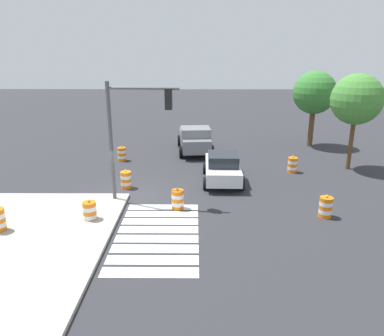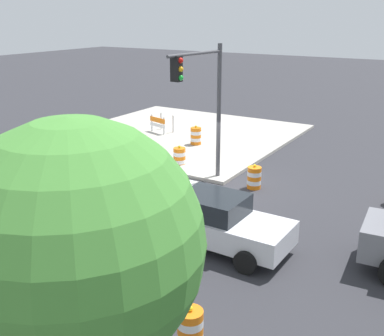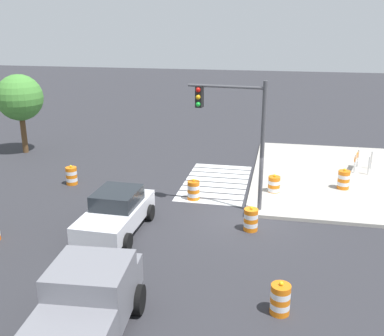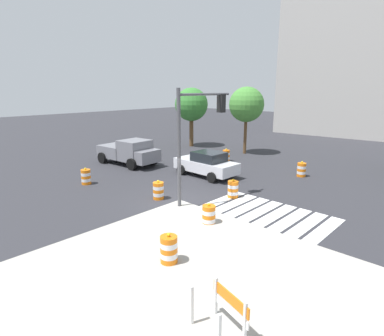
{
  "view_description": "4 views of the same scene",
  "coord_description": "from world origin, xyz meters",
  "px_view_note": "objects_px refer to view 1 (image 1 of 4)",
  "views": [
    {
      "loc": [
        16.73,
        3.25,
        6.71
      ],
      "look_at": [
        0.96,
        3.13,
        1.79
      ],
      "focal_mm": 33.77,
      "sensor_mm": 36.0,
      "label": 1
    },
    {
      "loc": [
        -8.38,
        16.22,
        6.81
      ],
      "look_at": [
        0.9,
        1.03,
        0.89
      ],
      "focal_mm": 44.03,
      "sensor_mm": 36.0,
      "label": 2
    },
    {
      "loc": [
        -17.53,
        -1.33,
        7.88
      ],
      "look_at": [
        1.82,
        2.61,
        1.43
      ],
      "focal_mm": 42.14,
      "sensor_mm": 36.0,
      "label": 3
    },
    {
      "loc": [
        10.93,
        -10.74,
        5.65
      ],
      "look_at": [
        -0.28,
        1.22,
        1.54
      ],
      "focal_mm": 29.97,
      "sensor_mm": 36.0,
      "label": 4
    }
  ],
  "objects_px": {
    "pickup_truck": "(195,139)",
    "traffic_barrel_lane_center": "(326,207)",
    "traffic_barrel_median_far": "(90,212)",
    "traffic_barrel_far_curb": "(178,200)",
    "sports_car": "(223,167)",
    "traffic_barrel_median_near": "(126,180)",
    "street_tree_streetside_mid": "(315,93)",
    "street_tree_streetside_far": "(357,100)",
    "traffic_light_pole": "(134,121)",
    "traffic_barrel_near_corner": "(122,154)",
    "traffic_barrel_crosswalk_end": "(292,165)"
  },
  "relations": [
    {
      "from": "traffic_barrel_far_curb",
      "to": "traffic_barrel_lane_center",
      "type": "relative_size",
      "value": 1.0
    },
    {
      "from": "traffic_barrel_far_curb",
      "to": "traffic_barrel_median_near",
      "type": "bearing_deg",
      "value": -133.52
    },
    {
      "from": "traffic_barrel_median_far",
      "to": "traffic_barrel_lane_center",
      "type": "height_order",
      "value": "same"
    },
    {
      "from": "traffic_barrel_median_far",
      "to": "traffic_light_pole",
      "type": "bearing_deg",
      "value": 142.6
    },
    {
      "from": "street_tree_streetside_mid",
      "to": "traffic_light_pole",
      "type": "bearing_deg",
      "value": -45.73
    },
    {
      "from": "traffic_barrel_near_corner",
      "to": "traffic_barrel_lane_center",
      "type": "bearing_deg",
      "value": 50.43
    },
    {
      "from": "traffic_barrel_near_corner",
      "to": "pickup_truck",
      "type": "bearing_deg",
      "value": 114.41
    },
    {
      "from": "traffic_barrel_median_near",
      "to": "traffic_barrel_median_far",
      "type": "distance_m",
      "value": 4.17
    },
    {
      "from": "traffic_barrel_median_far",
      "to": "traffic_light_pole",
      "type": "height_order",
      "value": "traffic_light_pole"
    },
    {
      "from": "traffic_barrel_near_corner",
      "to": "street_tree_streetside_mid",
      "type": "relative_size",
      "value": 0.18
    },
    {
      "from": "sports_car",
      "to": "street_tree_streetside_mid",
      "type": "bearing_deg",
      "value": 138.41
    },
    {
      "from": "street_tree_streetside_mid",
      "to": "street_tree_streetside_far",
      "type": "height_order",
      "value": "street_tree_streetside_far"
    },
    {
      "from": "street_tree_streetside_far",
      "to": "traffic_barrel_lane_center",
      "type": "bearing_deg",
      "value": -28.58
    },
    {
      "from": "traffic_barrel_lane_center",
      "to": "street_tree_streetside_mid",
      "type": "distance_m",
      "value": 13.82
    },
    {
      "from": "traffic_barrel_crosswalk_end",
      "to": "traffic_barrel_lane_center",
      "type": "bearing_deg",
      "value": -1.75
    },
    {
      "from": "traffic_barrel_near_corner",
      "to": "traffic_barrel_crosswalk_end",
      "type": "xyz_separation_m",
      "value": [
        2.39,
        10.71,
        0.0
      ]
    },
    {
      "from": "traffic_light_pole",
      "to": "street_tree_streetside_far",
      "type": "relative_size",
      "value": 0.96
    },
    {
      "from": "traffic_barrel_lane_center",
      "to": "sports_car",
      "type": "bearing_deg",
      "value": -138.18
    },
    {
      "from": "street_tree_streetside_mid",
      "to": "street_tree_streetside_far",
      "type": "xyz_separation_m",
      "value": [
        5.93,
        0.57,
        0.2
      ]
    },
    {
      "from": "sports_car",
      "to": "street_tree_streetside_mid",
      "type": "relative_size",
      "value": 0.76
    },
    {
      "from": "pickup_truck",
      "to": "street_tree_streetside_mid",
      "type": "bearing_deg",
      "value": 102.94
    },
    {
      "from": "traffic_barrel_crosswalk_end",
      "to": "traffic_barrel_median_far",
      "type": "bearing_deg",
      "value": -56.09
    },
    {
      "from": "traffic_barrel_near_corner",
      "to": "street_tree_streetside_far",
      "type": "xyz_separation_m",
      "value": [
        1.68,
        14.33,
        3.79
      ]
    },
    {
      "from": "sports_car",
      "to": "traffic_barrel_median_far",
      "type": "xyz_separation_m",
      "value": [
        5.22,
        -5.93,
        -0.36
      ]
    },
    {
      "from": "traffic_barrel_crosswalk_end",
      "to": "sports_car",
      "type": "bearing_deg",
      "value": -68.79
    },
    {
      "from": "traffic_barrel_median_near",
      "to": "traffic_barrel_near_corner",
      "type": "bearing_deg",
      "value": -166.73
    },
    {
      "from": "traffic_barrel_median_near",
      "to": "traffic_barrel_lane_center",
      "type": "height_order",
      "value": "same"
    },
    {
      "from": "traffic_light_pole",
      "to": "street_tree_streetside_mid",
      "type": "xyz_separation_m",
      "value": [
        -11.35,
        11.64,
        0.14
      ]
    },
    {
      "from": "traffic_barrel_crosswalk_end",
      "to": "traffic_light_pole",
      "type": "xyz_separation_m",
      "value": [
        4.7,
        -8.58,
        3.46
      ]
    },
    {
      "from": "traffic_barrel_far_curb",
      "to": "pickup_truck",
      "type": "bearing_deg",
      "value": 175.57
    },
    {
      "from": "sports_car",
      "to": "pickup_truck",
      "type": "bearing_deg",
      "value": -166.29
    },
    {
      "from": "pickup_truck",
      "to": "traffic_barrel_median_far",
      "type": "bearing_deg",
      "value": -20.96
    },
    {
      "from": "traffic_barrel_median_far",
      "to": "street_tree_streetside_far",
      "type": "height_order",
      "value": "street_tree_streetside_far"
    },
    {
      "from": "pickup_truck",
      "to": "traffic_barrel_lane_center",
      "type": "height_order",
      "value": "pickup_truck"
    },
    {
      "from": "traffic_barrel_near_corner",
      "to": "traffic_light_pole",
      "type": "relative_size",
      "value": 0.19
    },
    {
      "from": "sports_car",
      "to": "traffic_light_pole",
      "type": "distance_m",
      "value": 6.07
    },
    {
      "from": "sports_car",
      "to": "traffic_barrel_crosswalk_end",
      "type": "xyz_separation_m",
      "value": [
        -1.68,
        4.33,
        -0.36
      ]
    },
    {
      "from": "traffic_barrel_near_corner",
      "to": "traffic_light_pole",
      "type": "bearing_deg",
      "value": 16.67
    },
    {
      "from": "pickup_truck",
      "to": "street_tree_streetside_mid",
      "type": "xyz_separation_m",
      "value": [
        -2.05,
        8.91,
        3.08
      ]
    },
    {
      "from": "traffic_barrel_median_far",
      "to": "traffic_barrel_far_curb",
      "type": "height_order",
      "value": "same"
    },
    {
      "from": "traffic_barrel_far_curb",
      "to": "street_tree_streetside_far",
      "type": "height_order",
      "value": "street_tree_streetside_far"
    },
    {
      "from": "traffic_barrel_median_near",
      "to": "traffic_barrel_crosswalk_end",
      "type": "bearing_deg",
      "value": 106.46
    },
    {
      "from": "sports_car",
      "to": "traffic_barrel_median_near",
      "type": "relative_size",
      "value": 4.25
    },
    {
      "from": "traffic_barrel_crosswalk_end",
      "to": "street_tree_streetside_far",
      "type": "relative_size",
      "value": 0.18
    },
    {
      "from": "traffic_barrel_crosswalk_end",
      "to": "street_tree_streetside_far",
      "type": "xyz_separation_m",
      "value": [
        -0.71,
        3.63,
        3.79
      ]
    },
    {
      "from": "pickup_truck",
      "to": "traffic_light_pole",
      "type": "distance_m",
      "value": 10.13
    },
    {
      "from": "sports_car",
      "to": "street_tree_streetside_mid",
      "type": "xyz_separation_m",
      "value": [
        -8.32,
        7.38,
        3.23
      ]
    },
    {
      "from": "traffic_barrel_median_near",
      "to": "traffic_barrel_lane_center",
      "type": "relative_size",
      "value": 1.0
    },
    {
      "from": "sports_car",
      "to": "traffic_barrel_median_near",
      "type": "bearing_deg",
      "value": -77.72
    },
    {
      "from": "pickup_truck",
      "to": "traffic_barrel_far_curb",
      "type": "relative_size",
      "value": 5.18
    }
  ]
}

